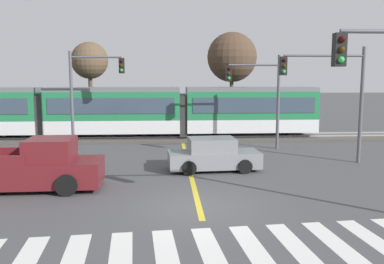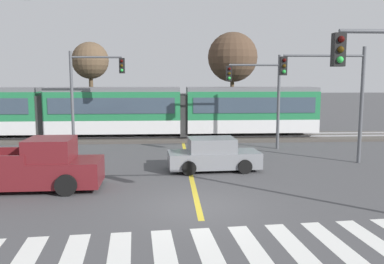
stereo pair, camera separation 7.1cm
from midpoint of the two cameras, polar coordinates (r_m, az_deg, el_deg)
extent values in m
plane|color=#474749|center=(13.76, 0.82, -10.45)|extent=(200.00, 200.00, 0.00)
cube|color=#4C4742|center=(28.51, -1.52, -0.78)|extent=(120.00, 4.00, 0.18)
cube|color=#939399|center=(27.78, -1.47, -0.72)|extent=(120.00, 0.08, 0.10)
cube|color=#939399|center=(29.20, -1.57, -0.31)|extent=(120.00, 0.08, 0.10)
cylinder|color=black|center=(30.37, -24.16, -0.10)|extent=(0.70, 0.20, 0.70)
cube|color=silver|center=(28.61, -10.91, 0.91)|extent=(9.00, 2.60, 0.90)
cube|color=#237A47|center=(28.48, -10.99, 3.71)|extent=(9.00, 2.60, 1.90)
cube|color=#384756|center=(27.17, -11.34, 3.62)|extent=(8.28, 0.04, 1.04)
cube|color=slate|center=(28.43, -11.04, 5.90)|extent=(9.00, 2.39, 0.28)
cylinder|color=black|center=(28.45, -5.94, 0.06)|extent=(0.70, 0.20, 0.70)
cylinder|color=black|center=(29.08, -15.73, -0.03)|extent=(0.70, 0.20, 0.70)
cube|color=silver|center=(28.97, 8.07, 1.05)|extent=(9.00, 2.60, 0.90)
cube|color=#237A47|center=(28.84, 8.12, 3.82)|extent=(9.00, 2.60, 1.90)
cube|color=#384756|center=(27.55, 8.68, 3.73)|extent=(8.28, 0.04, 1.04)
cube|color=slate|center=(28.79, 8.16, 5.98)|extent=(9.00, 2.39, 0.28)
cylinder|color=black|center=(29.62, 12.75, 0.21)|extent=(0.70, 0.20, 0.70)
cylinder|color=black|center=(28.63, 3.19, 0.13)|extent=(0.70, 0.20, 0.70)
cube|color=#2D2D2D|center=(29.52, -20.14, 2.15)|extent=(0.50, 2.34, 2.80)
cube|color=#2D2D2D|center=(28.32, -1.37, 2.40)|extent=(0.50, 2.34, 2.80)
cube|color=silver|center=(10.80, -22.41, -16.25)|extent=(0.78, 2.84, 0.01)
cube|color=silver|center=(10.58, -16.38, -16.46)|extent=(0.78, 2.84, 0.01)
cube|color=silver|center=(10.48, -10.16, -16.51)|extent=(0.78, 2.84, 0.01)
cube|color=silver|center=(10.50, -3.90, -16.37)|extent=(0.78, 2.84, 0.01)
cube|color=silver|center=(10.63, 2.27, -16.04)|extent=(0.78, 2.84, 0.01)
cube|color=silver|center=(10.87, 8.20, -15.57)|extent=(0.78, 2.84, 0.01)
cube|color=silver|center=(11.21, 13.79, -14.97)|extent=(0.78, 2.84, 0.01)
cube|color=silver|center=(11.64, 18.98, -14.29)|extent=(0.78, 2.84, 0.01)
cube|color=silver|center=(12.17, 23.73, -13.56)|extent=(0.78, 2.84, 0.01)
cube|color=gold|center=(19.43, -0.52, -5.04)|extent=(0.20, 14.50, 0.01)
cube|color=gray|center=(18.87, 2.98, -3.84)|extent=(4.31, 1.98, 0.72)
cube|color=gray|center=(18.73, 2.70, -1.80)|extent=(2.20, 1.66, 0.64)
cube|color=#384756|center=(18.93, 5.68, -1.73)|extent=(0.20, 1.43, 0.52)
cube|color=#384756|center=(19.49, 2.29, -1.43)|extent=(1.78, 0.16, 0.48)
cylinder|color=black|center=(19.98, 6.10, -3.80)|extent=(0.65, 0.26, 0.64)
cylinder|color=black|center=(18.37, 7.34, -4.84)|extent=(0.65, 0.26, 0.64)
cylinder|color=black|center=(19.55, -1.12, -4.01)|extent=(0.65, 0.26, 0.64)
cylinder|color=black|center=(17.90, -0.51, -5.10)|extent=(0.65, 0.26, 0.64)
cube|color=maroon|center=(16.80, -21.88, -5.31)|extent=(5.44, 2.08, 0.96)
cube|color=maroon|center=(16.41, -19.33, -2.29)|extent=(1.74, 1.88, 0.84)
cube|color=#384756|center=(16.23, -16.77, -2.21)|extent=(0.14, 1.69, 0.66)
cube|color=maroon|center=(17.92, -24.86, -2.54)|extent=(2.70, 0.18, 0.36)
cylinder|color=black|center=(17.40, -15.94, -5.51)|extent=(0.81, 0.30, 0.80)
cylinder|color=black|center=(15.54, -17.32, -7.13)|extent=(0.81, 0.30, 0.80)
cube|color=black|center=(11.96, 19.81, 10.79)|extent=(0.32, 0.28, 0.90)
sphere|color=#360605|center=(11.84, 20.16, 12.12)|extent=(0.18, 0.18, 0.18)
sphere|color=#3A2706|center=(11.82, 20.10, 10.82)|extent=(0.18, 0.18, 0.18)
sphere|color=green|center=(11.81, 20.04, 9.52)|extent=(0.18, 0.18, 0.18)
cylinder|color=#515459|center=(25.33, -16.60, 4.26)|extent=(0.18, 0.18, 5.82)
cylinder|color=#515459|center=(25.03, -13.42, 10.19)|extent=(3.00, 0.12, 0.12)
cube|color=black|center=(24.80, -9.93, 9.15)|extent=(0.32, 0.28, 0.90)
sphere|color=#360605|center=(24.66, -9.98, 9.78)|extent=(0.18, 0.18, 0.18)
sphere|color=#3A2706|center=(24.65, -9.97, 9.16)|extent=(0.18, 0.18, 0.18)
sphere|color=green|center=(24.65, -9.95, 8.53)|extent=(0.18, 0.18, 0.18)
cylinder|color=#515459|center=(24.83, 11.92, 4.09)|extent=(0.18, 0.18, 5.60)
cylinder|color=#515459|center=(24.43, 8.63, 9.28)|extent=(3.00, 0.12, 0.12)
cube|color=black|center=(24.16, 5.09, 8.17)|extent=(0.32, 0.28, 0.90)
sphere|color=#360605|center=(24.01, 5.15, 8.82)|extent=(0.18, 0.18, 0.18)
sphere|color=#3A2706|center=(24.01, 5.14, 8.17)|extent=(0.18, 0.18, 0.18)
sphere|color=green|center=(24.01, 5.13, 7.53)|extent=(0.18, 0.18, 0.18)
cylinder|color=#515459|center=(21.89, 22.56, 3.44)|extent=(0.18, 0.18, 5.77)
cylinder|color=#515459|center=(21.07, 17.94, 10.16)|extent=(4.00, 0.12, 0.12)
cube|color=black|center=(20.41, 12.59, 9.03)|extent=(0.32, 0.28, 0.90)
sphere|color=#360605|center=(20.28, 12.73, 9.80)|extent=(0.18, 0.18, 0.18)
sphere|color=#3A2706|center=(20.27, 12.71, 9.04)|extent=(0.18, 0.18, 0.18)
sphere|color=green|center=(20.26, 12.69, 8.27)|extent=(0.18, 0.18, 0.18)
cylinder|color=brown|center=(33.15, -14.06, 4.38)|extent=(0.32, 0.32, 5.02)
sphere|color=brown|center=(33.13, -14.23, 9.71)|extent=(2.86, 2.86, 2.86)
cylinder|color=brown|center=(33.87, 5.49, 4.71)|extent=(0.32, 0.32, 5.11)
sphere|color=#4C3828|center=(33.86, 5.57, 10.41)|extent=(4.05, 4.05, 4.05)
camera|label=1|loc=(0.04, -90.10, -0.01)|focal=38.00mm
camera|label=2|loc=(0.04, 89.90, 0.01)|focal=38.00mm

